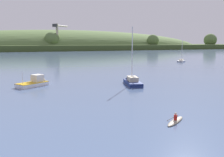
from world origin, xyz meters
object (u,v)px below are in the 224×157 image
(dockside_crane, at_px, (58,37))
(sailboat_near_mooring, at_px, (132,83))
(sailboat_midwater_white, at_px, (182,61))
(canoe_with_paddler, at_px, (175,121))
(fishing_boat_moored, at_px, (35,83))

(dockside_crane, distance_m, sailboat_near_mooring, 178.24)
(dockside_crane, xyz_separation_m, sailboat_midwater_white, (37.70, -136.17, -11.63))
(dockside_crane, xyz_separation_m, canoe_with_paddler, (-1.61, -198.65, -11.65))
(dockside_crane, relative_size, canoe_with_paddler, 7.34)
(sailboat_midwater_white, relative_size, fishing_boat_moored, 1.62)
(dockside_crane, height_order, sailboat_near_mooring, dockside_crane)
(sailboat_near_mooring, bearing_deg, sailboat_midwater_white, -32.26)
(dockside_crane, xyz_separation_m, sailboat_near_mooring, (1.78, -177.86, -11.47))
(sailboat_midwater_white, bearing_deg, fishing_boat_moored, 169.17)
(sailboat_midwater_white, bearing_deg, dockside_crane, 58.13)
(sailboat_midwater_white, distance_m, canoe_with_paddler, 73.81)
(sailboat_near_mooring, bearing_deg, fishing_boat_moored, 88.76)
(sailboat_near_mooring, xyz_separation_m, sailboat_midwater_white, (35.91, 41.69, -0.15))
(sailboat_near_mooring, relative_size, sailboat_midwater_white, 1.19)
(dockside_crane, distance_m, sailboat_midwater_white, 141.77)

